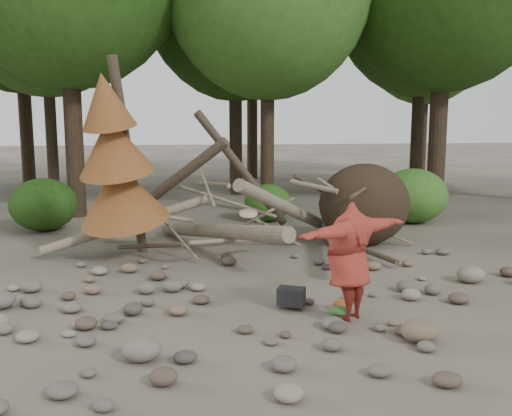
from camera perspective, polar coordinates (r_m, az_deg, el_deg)
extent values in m
plane|color=#514C44|center=(9.50, 3.85, -9.72)|extent=(120.00, 120.00, 0.00)
ellipsoid|color=#332619|center=(13.99, 10.77, 0.36)|extent=(2.20, 1.87, 1.98)
cylinder|color=gray|center=(12.78, -3.90, -2.31)|extent=(2.61, 5.11, 1.08)
cylinder|color=gray|center=(13.45, 3.61, -0.23)|extent=(3.18, 3.71, 1.90)
cylinder|color=brown|center=(13.51, -9.29, 1.85)|extent=(3.08, 1.91, 2.49)
cylinder|color=gray|center=(13.06, 7.64, -3.02)|extent=(1.13, 4.98, 0.43)
cylinder|color=brown|center=(13.75, -1.36, 3.76)|extent=(2.39, 1.03, 2.89)
cylinder|color=gray|center=(13.07, -12.78, -1.59)|extent=(3.71, 0.86, 1.20)
cylinder|color=#4C3F30|center=(12.63, -10.64, -3.75)|extent=(1.52, 1.70, 0.49)
cylinder|color=gray|center=(13.55, 0.95, -0.57)|extent=(1.57, 0.85, 0.69)
cylinder|color=#4C3F30|center=(14.31, 6.99, 1.48)|extent=(1.92, 1.25, 1.10)
cylinder|color=gray|center=(13.12, -4.97, 2.16)|extent=(0.37, 1.42, 0.85)
cylinder|color=#4C3F30|center=(13.00, 10.53, -4.06)|extent=(0.79, 2.54, 0.12)
cylinder|color=gray|center=(12.23, -2.76, -3.29)|extent=(1.78, 1.11, 0.29)
cylinder|color=#4C3F30|center=(12.68, -12.64, 4.93)|extent=(0.67, 1.13, 4.35)
cone|color=brown|center=(12.45, -13.36, 1.60)|extent=(2.06, 2.13, 1.86)
cone|color=brown|center=(12.17, -14.11, 6.14)|extent=(1.71, 1.78, 1.65)
cone|color=brown|center=(11.99, -14.83, 10.38)|extent=(1.23, 1.30, 1.41)
cylinder|color=#38281C|center=(18.64, -18.04, 12.93)|extent=(0.56, 0.56, 8.96)
cylinder|color=#38281C|center=(18.24, 1.15, 10.59)|extent=(0.44, 0.44, 7.14)
cylinder|color=#38281C|center=(20.68, 18.00, 13.17)|extent=(0.60, 0.60, 9.45)
cylinder|color=#38281C|center=(22.80, -19.95, 10.25)|extent=(0.42, 0.42, 7.56)
cylinder|color=#38281C|center=(23.16, -2.07, 11.95)|extent=(0.52, 0.52, 8.54)
cylinder|color=#38281C|center=(24.69, 15.96, 10.95)|extent=(0.50, 0.50, 8.12)
cylinder|color=#38281C|center=(29.74, -22.24, 11.71)|extent=(0.62, 0.62, 9.66)
cylinder|color=#38281C|center=(29.59, -0.39, 11.49)|extent=(0.54, 0.54, 8.75)
cylinder|color=#38281C|center=(31.56, 16.43, 10.15)|extent=(0.46, 0.46, 7.84)
ellipsoid|color=#31651D|center=(31.95, 16.77, 17.59)|extent=(7.17, 7.17, 8.60)
ellipsoid|color=#255015|center=(16.58, -20.49, 0.32)|extent=(1.80, 1.80, 1.44)
ellipsoid|color=#31651D|center=(17.00, 1.19, 0.54)|extent=(1.40, 1.40, 1.12)
ellipsoid|color=#3D7825|center=(17.37, 15.44, 1.20)|extent=(2.00, 2.00, 1.60)
imported|color=maroon|center=(8.53, 9.31, -5.25)|extent=(2.18, 1.57, 1.76)
cylinder|color=tan|center=(8.49, -0.76, -0.54)|extent=(0.37, 0.36, 0.14)
cube|color=black|center=(9.32, 3.54, -9.17)|extent=(0.50, 0.43, 0.28)
ellipsoid|color=#316026|center=(8.97, 8.33, -10.45)|extent=(0.37, 0.31, 0.14)
ellipsoid|color=#A1431B|center=(9.35, 8.72, -9.74)|extent=(0.32, 0.26, 0.12)
ellipsoid|color=slate|center=(7.55, -11.39, -13.66)|extent=(0.51, 0.46, 0.30)
ellipsoid|color=brown|center=(8.29, 16.05, -11.73)|extent=(0.52, 0.47, 0.31)
ellipsoid|color=gray|center=(11.45, 20.69, -6.23)|extent=(0.52, 0.47, 0.31)
ellipsoid|color=#695F59|center=(10.17, -24.16, -8.40)|extent=(0.47, 0.42, 0.28)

